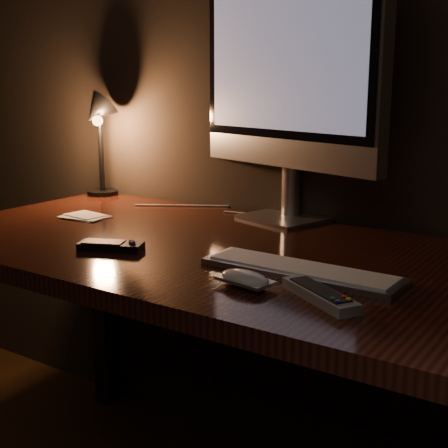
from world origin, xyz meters
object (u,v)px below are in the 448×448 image
Objects in this scene: keyboard at (301,270)px; tv_remote at (320,294)px; mouse at (245,281)px; media_remote at (111,246)px; monitor at (286,72)px; desk_lamp at (98,126)px; desk at (249,294)px.

tv_remote is (0.10, -0.12, 0.00)m from keyboard.
media_remote reaches higher than mouse.
tv_remote is (0.36, -0.53, -0.38)m from monitor.
keyboard is 1.18× the size of desk_lamp.
desk_lamp is (-0.93, 0.39, 0.22)m from keyboard.
monitor is at bearing 155.71° from tv_remote.
media_remote is (-0.17, -0.49, -0.38)m from monitor.
desk is 0.44m from tv_remote.
desk_lamp reaches higher than tv_remote.
monitor is 6.18× the size of mouse.
desk_lamp reaches higher than mouse.
keyboard is 2.28× the size of tv_remote.
desk_lamp is at bearing 158.78° from mouse.
tv_remote is (0.31, -0.28, 0.14)m from desk.
media_remote is (-0.43, -0.08, 0.00)m from keyboard.
mouse is 1.05m from desk_lamp.
media_remote is 0.45× the size of desk_lamp.
desk is at bearing 129.24° from mouse.
desk_lamp is (-0.72, 0.23, 0.36)m from desk.
desk is 4.68× the size of desk_lamp.
mouse reaches higher than desk.
desk is at bearing 23.53° from media_remote.
desk_lamp is at bearing 113.25° from media_remote.
keyboard is (0.21, -0.16, 0.14)m from desk.
desk is 0.30m from keyboard.
desk_lamp is at bearing -161.31° from monitor.
desk is 14.90× the size of mouse.
keyboard is 1.03m from desk_lamp.
media_remote reaches higher than keyboard.
mouse is (0.16, -0.28, 0.14)m from desk.
desk_lamp is at bearing 158.02° from keyboard.
monitor is 0.70m from mouse.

